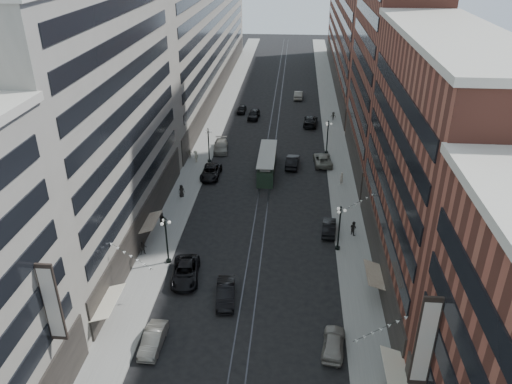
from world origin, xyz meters
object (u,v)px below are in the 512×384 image
(car_13, at_px, (254,114))
(pedestrian_7, at_px, (353,228))
(car_11, at_px, (323,160))
(pedestrian_8, at_px, (341,178))
(pedestrian_5, at_px, (162,219))
(car_1, at_px, (153,340))
(pedestrian_extra_1, at_px, (181,191))
(car_10, at_px, (329,227))
(lamppost_se_mid, at_px, (328,136))
(lamppost_sw_far, at_px, (167,239))
(lamppost_sw_mid, at_px, (209,144))
(car_8, at_px, (221,146))
(streetcar, at_px, (267,164))
(car_12, at_px, (310,121))
(pedestrian_extra_0, at_px, (196,156))
(pedestrian_2, at_px, (143,248))
(pedestrian_9, at_px, (333,116))
(lamppost_se_far, at_px, (339,227))
(pedestrian_6, at_px, (190,154))
(car_14, at_px, (298,95))
(car_5, at_px, (226,293))
(car_extra_0, at_px, (292,161))
(car_4, at_px, (334,343))
(car_9, at_px, (242,109))
(car_2, at_px, (185,272))
(car_7, at_px, (211,172))

(car_13, xyz_separation_m, pedestrian_7, (15.27, -41.32, 0.17))
(car_11, distance_m, pedestrian_8, 7.40)
(pedestrian_5, height_order, pedestrian_8, pedestrian_5)
(car_1, relative_size, pedestrian_extra_1, 2.59)
(car_10, height_order, car_11, car_11)
(pedestrian_8, bearing_deg, lamppost_se_mid, -118.00)
(pedestrian_extra_1, bearing_deg, lamppost_sw_far, -115.88)
(pedestrian_extra_1, bearing_deg, pedestrian_5, -128.79)
(lamppost_sw_mid, distance_m, car_8, 5.58)
(streetcar, bearing_deg, pedestrian_7, -56.39)
(car_12, height_order, pedestrian_extra_0, pedestrian_extra_0)
(car_1, height_order, pedestrian_8, pedestrian_8)
(streetcar, height_order, pedestrian_2, streetcar)
(pedestrian_8, height_order, pedestrian_9, pedestrian_8)
(lamppost_se_far, xyz_separation_m, pedestrian_extra_1, (-20.21, 11.11, -2.07))
(pedestrian_6, bearing_deg, pedestrian_7, 127.92)
(pedestrian_2, xyz_separation_m, pedestrian_9, (23.50, 47.31, -0.03))
(lamppost_sw_mid, distance_m, car_14, 38.24)
(car_14, bearing_deg, car_12, 100.28)
(pedestrian_extra_1, bearing_deg, car_8, 47.48)
(lamppost_sw_mid, height_order, car_12, lamppost_sw_mid)
(car_11, relative_size, pedestrian_8, 3.17)
(car_5, xyz_separation_m, car_extra_0, (5.95, 32.19, 0.04))
(pedestrian_extra_0, xyz_separation_m, pedestrian_extra_1, (0.28, -11.66, -0.07))
(pedestrian_extra_1, bearing_deg, car_1, -115.59)
(car_4, height_order, pedestrian_2, pedestrian_2)
(car_14, relative_size, pedestrian_extra_1, 2.93)
(car_9, relative_size, car_13, 0.82)
(car_4, xyz_separation_m, car_5, (-10.05, 5.76, 0.03))
(car_5, xyz_separation_m, pedestrian_9, (13.40, 54.18, 0.12))
(car_13, relative_size, pedestrian_extra_0, 2.64)
(car_9, bearing_deg, pedestrian_extra_0, -98.57)
(lamppost_sw_far, bearing_deg, pedestrian_5, 109.19)
(car_5, relative_size, car_14, 0.97)
(car_2, height_order, pedestrian_extra_0, pedestrian_extra_0)
(pedestrian_5, xyz_separation_m, pedestrian_9, (23.02, 41.03, -0.10))
(car_13, bearing_deg, pedestrian_9, 3.44)
(car_9, height_order, pedestrian_9, pedestrian_9)
(pedestrian_2, relative_size, car_14, 0.32)
(car_13, bearing_deg, car_14, 62.27)
(lamppost_se_far, bearing_deg, streetcar, 114.54)
(car_1, xyz_separation_m, car_13, (3.54, 60.83, 0.11))
(car_2, bearing_deg, pedestrian_8, 46.37)
(lamppost_se_mid, bearing_deg, lamppost_se_far, -90.00)
(car_8, relative_size, pedestrian_5, 3.11)
(lamppost_sw_far, distance_m, car_13, 48.93)
(car_4, xyz_separation_m, car_14, (-3.35, 74.02, 0.06))
(car_11, relative_size, pedestrian_7, 3.22)
(lamppost_sw_mid, distance_m, car_7, 5.71)
(lamppost_se_mid, bearing_deg, lamppost_sw_mid, -164.80)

